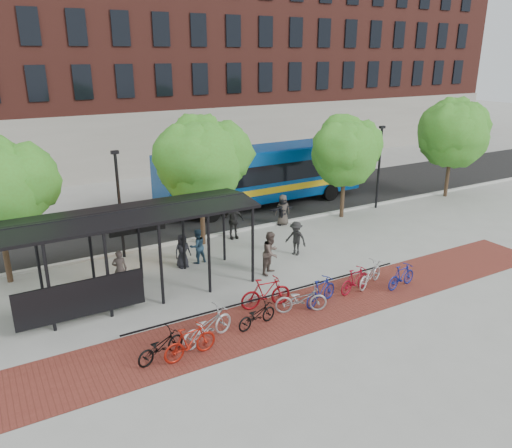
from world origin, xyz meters
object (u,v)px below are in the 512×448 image
bike_11 (401,276)px  tree_b (202,157)px  pedestrian_6 (283,210)px  bike_7 (321,291)px  bike_5 (266,293)px  bike_0 (160,346)px  bike_2 (207,326)px  lamp_post_left (119,202)px  bus (263,172)px  pedestrian_9 (296,238)px  bike_9 (355,280)px  tree_d (454,130)px  pedestrian_0 (183,251)px  bike_1 (190,342)px  pedestrian_8 (271,253)px  pedestrian_2 (197,246)px  bus_shelter (118,226)px  bike_6 (301,299)px  pedestrian_5 (282,211)px  tree_c (346,149)px  lamp_post_right (379,165)px  bike_4 (257,315)px  bike_10 (370,274)px  pedestrian_1 (120,269)px  pedestrian_4 (233,221)px

bike_11 → tree_b: bearing=21.2°
pedestrian_6 → tree_b: bearing=20.5°
bike_7 → bike_5: bearing=50.7°
bike_0 → bike_11: size_ratio=1.05×
bike_2 → lamp_post_left: bearing=-15.3°
bus → bike_0: bearing=-132.1°
pedestrian_9 → lamp_post_left: bearing=-144.4°
pedestrian_9 → tree_b: bearing=-165.1°
bike_2 → pedestrian_6: bearing=-62.2°
tree_b → bike_9: (3.04, -8.10, -3.94)m
tree_d → pedestrian_0: bearing=-173.5°
bike_1 → bike_5: size_ratio=0.92×
pedestrian_8 → pedestrian_6: bearing=22.0°
bike_7 → bike_0: bearing=77.3°
bike_0 → pedestrian_2: pedestrian_2 is taller
bus_shelter → bike_2: size_ratio=4.89×
bike_1 → bike_7: 5.85m
bike_6 → tree_d: bearing=-43.5°
bike_2 → pedestrian_2: bearing=-38.6°
bike_2 → pedestrian_5: bearing=-62.2°
tree_c → bike_2: (-12.71, -8.49, -3.49)m
tree_b → lamp_post_right: size_ratio=1.26×
bike_4 → bike_9: 4.83m
tree_b → bike_7: tree_b is taller
lamp_post_right → bus: bearing=144.3°
bus_shelter → tree_d: size_ratio=1.62×
bike_7 → bike_10: (2.76, 0.29, -0.04)m
bike_2 → tree_c: bearing=-74.0°
bike_9 → pedestrian_6: size_ratio=0.98×
tree_b → tree_c: (8.99, -0.00, -0.41)m
tree_b → pedestrian_0: size_ratio=4.08×
bike_6 → pedestrian_8: pedestrian_8 is taller
bike_4 → pedestrian_0: bearing=-8.7°
tree_d → bike_6: 20.09m
pedestrian_1 → bus_shelter: bearing=98.2°
tree_d → bike_0: (-23.44, -8.70, -4.01)m
bike_10 → bike_9: bearing=75.2°
tree_b → bike_5: bearing=-96.0°
tree_c → bike_6: size_ratio=2.98×
bus → pedestrian_9: bus is taller
tree_d → bike_9: (-14.97, -8.10, -3.95)m
bike_9 → bike_7: bearing=82.9°
bike_2 → bike_6: size_ratio=1.09×
tree_b → pedestrian_9: tree_b is taller
tree_c → tree_d: (9.01, 0.00, 0.42)m
bike_0 → pedestrian_4: pedestrian_4 is taller
pedestrian_9 → pedestrian_8: bearing=-86.7°
bike_2 → pedestrian_9: (6.90, 4.88, 0.27)m
tree_d → tree_b: bearing=-180.0°
pedestrian_4 → pedestrian_9: pedestrian_4 is taller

